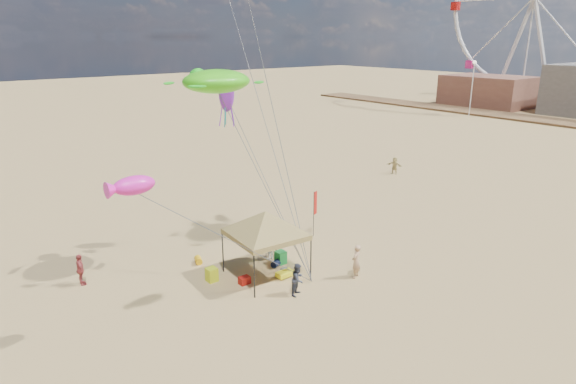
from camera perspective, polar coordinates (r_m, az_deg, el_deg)
name	(u,v)px	position (r m, az deg, el deg)	size (l,w,h in m)	color
ground	(326,283)	(24.94, 4.42, -10.43)	(280.00, 280.00, 0.00)	tan
canopy_tent	(265,214)	(24.27, -2.62, -2.53)	(6.51, 6.51, 4.03)	black
feather_flag	(315,206)	(29.81, 3.13, -1.60)	(0.41, 0.20, 2.86)	black
cooler_red	(245,280)	(24.80, -5.05, -10.12)	(0.54, 0.38, 0.38)	#A5140D
cooler_blue	(264,243)	(28.93, -2.85, -5.89)	(0.54, 0.38, 0.38)	#1617B4
bag_navy	(276,263)	(26.45, -1.35, -8.23)	(0.36, 0.36, 0.60)	black
bag_orange	(198,260)	(27.23, -10.31, -7.75)	(0.36, 0.36, 0.60)	#EFAC0D
chair_green	(281,257)	(26.71, -0.85, -7.56)	(0.50, 0.50, 0.70)	green
chair_yellow	(212,275)	(25.19, -8.80, -9.40)	(0.50, 0.50, 0.70)	#DAF31B
crate_grey	(285,271)	(25.74, -0.39, -9.10)	(0.34, 0.30, 0.28)	slate
beach_cart	(285,274)	(25.33, -0.35, -9.40)	(0.90, 0.50, 0.24)	#FFFE1C
person_near_a	(356,261)	(25.25, 7.87, -7.94)	(0.65, 0.42, 1.77)	tan
person_near_b	(298,279)	(23.51, 1.16, -10.04)	(0.77, 0.60, 1.58)	#353A48
person_near_c	(269,245)	(27.01, -2.17, -6.14)	(1.08, 0.62, 1.67)	white
person_far_a	(80,270)	(26.37, -22.85, -8.28)	(0.95, 0.39, 1.61)	#B04343
person_far_c	(395,165)	(44.80, 12.21, 3.03)	(1.44, 0.46, 1.55)	tan
building_north	(488,91)	(94.67, 22.09, 10.75)	(10.00, 14.00, 5.20)	#8C5947
lamp_north	(473,79)	(82.07, 20.57, 12.12)	(0.50, 0.50, 8.25)	silver
ferris_wheel	(533,7)	(97.18, 26.48, 18.61)	(1.27, 30.97, 33.25)	silver
turtle_kite	(216,81)	(24.71, -8.27, 12.53)	(3.43, 2.74, 1.14)	#43D915
fish_kite	(134,185)	(19.08, -17.34, 0.74)	(1.62, 0.81, 0.72)	#FE20BB
squid_kite	(226,91)	(27.58, -7.14, 11.49)	(0.87, 0.87, 2.26)	#8C26DB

